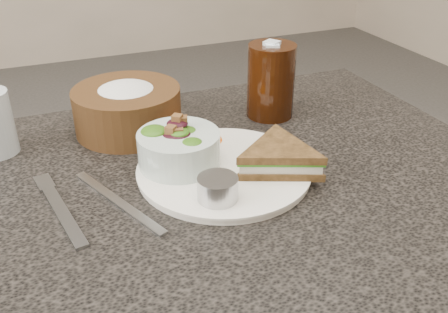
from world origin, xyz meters
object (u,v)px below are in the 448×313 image
Objects in this scene: bread_basket at (127,102)px; dinner_plate at (224,170)px; cola_glass at (271,78)px; salad_bowl at (179,143)px; dressing_ramekin at (218,189)px; sandwich at (279,157)px.

dinner_plate is at bearing -64.13° from bread_basket.
cola_glass is at bearing 46.02° from dinner_plate.
salad_bowl is 0.26m from cola_glass.
salad_bowl is 2.23× the size of dressing_ramekin.
dressing_ramekin is 0.32m from cola_glass.
salad_bowl is at bearing -148.97° from cola_glass.
cola_glass is (0.09, 0.20, 0.04)m from sandwich.
dinner_plate is at bearing 62.07° from dressing_ramekin.
dinner_plate is 1.76× the size of sandwich.
sandwich is at bearing 19.29° from dressing_ramekin.
dressing_ramekin is 0.29m from bread_basket.
dressing_ramekin is at bearing -78.08° from bread_basket.
sandwich is 1.01× the size of cola_glass.
cola_glass reaches higher than dinner_plate.
cola_glass is (0.26, -0.04, 0.02)m from bread_basket.
bread_basket is at bearing 171.90° from cola_glass.
salad_bowl reaches higher than dressing_ramekin.
sandwich is 1.19× the size of salad_bowl.
bread_basket is 0.27m from cola_glass.
sandwich is 0.12m from dressing_ramekin.
dinner_plate is 4.67× the size of dressing_ramekin.
bread_basket reaches higher than dinner_plate.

